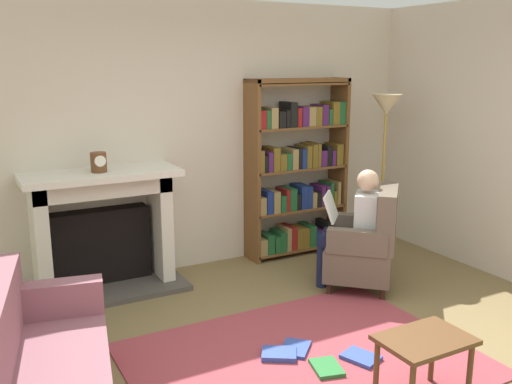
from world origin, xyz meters
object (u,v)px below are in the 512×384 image
fireplace (102,228)px  armchair_reading (367,245)px  side_table (424,348)px  mantel_clock (99,162)px  floor_lamp (386,119)px  bookshelf (298,171)px  seated_reader (355,224)px

fireplace → armchair_reading: (2.17, -1.15, -0.18)m
side_table → mantel_clock: bearing=115.7°
floor_lamp → bookshelf: bearing=151.1°
fireplace → bookshelf: bookshelf is taller
fireplace → floor_lamp: size_ratio=0.80×
fireplace → armchair_reading: 2.46m
floor_lamp → side_table: bearing=-125.4°
mantel_clock → fireplace: bearing=79.4°
mantel_clock → seated_reader: bearing=-24.6°
seated_reader → bookshelf: bearing=-139.7°
fireplace → side_table: size_ratio=2.53×
bookshelf → seated_reader: (-0.06, -1.10, -0.31)m
mantel_clock → armchair_reading: size_ratio=0.18×
armchair_reading → mantel_clock: bearing=-71.9°
armchair_reading → side_table: bearing=15.0°
fireplace → armchair_reading: fireplace is taller
fireplace → mantel_clock: mantel_clock is taller
armchair_reading → floor_lamp: floor_lamp is taller
mantel_clock → armchair_reading: bearing=-25.5°
fireplace → floor_lamp: bearing=-8.0°
bookshelf → seated_reader: bearing=-93.3°
armchair_reading → side_table: (-0.90, -1.65, -0.04)m
fireplace → armchair_reading: bearing=-27.8°
bookshelf → armchair_reading: bearing=-89.0°
fireplace → floor_lamp: (2.97, -0.42, 0.90)m
bookshelf → floor_lamp: bearing=-28.9°
fireplace → armchair_reading: size_ratio=1.46×
fireplace → mantel_clock: size_ratio=8.11×
bookshelf → armchair_reading: bookshelf is taller
armchair_reading → floor_lamp: bearing=176.2°
floor_lamp → fireplace: bearing=172.0°
fireplace → seated_reader: fireplace is taller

